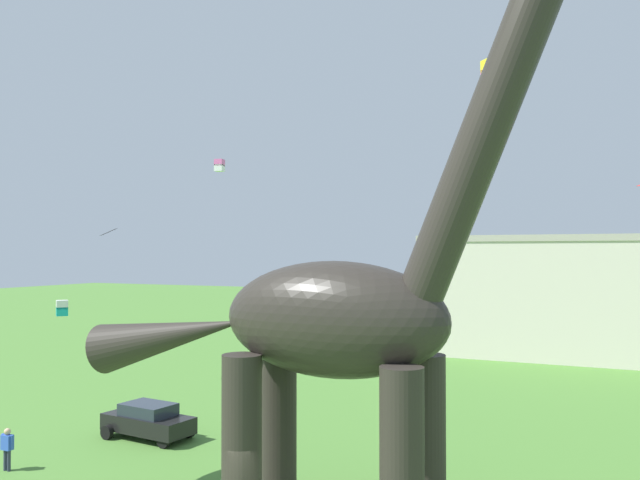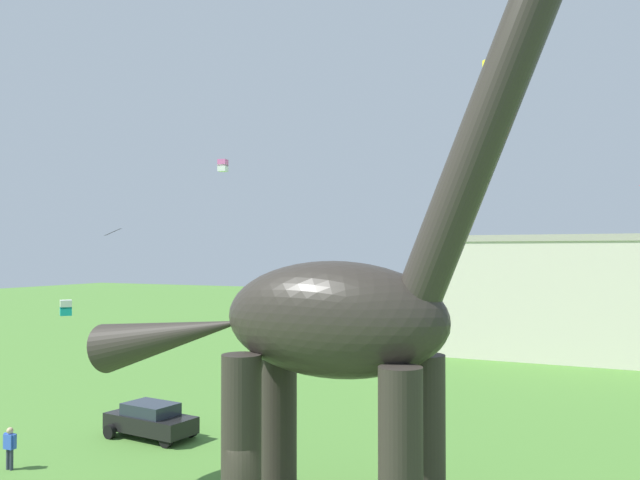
{
  "view_description": "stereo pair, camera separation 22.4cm",
  "coord_description": "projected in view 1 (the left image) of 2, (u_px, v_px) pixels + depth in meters",
  "views": [
    {
      "loc": [
        9.34,
        -15.43,
        8.3
      ],
      "look_at": [
        0.39,
        3.93,
        8.68
      ],
      "focal_mm": 37.09,
      "sensor_mm": 36.0,
      "label": 1
    },
    {
      "loc": [
        9.54,
        -15.34,
        8.3
      ],
      "look_at": [
        0.39,
        3.93,
        8.68
      ],
      "focal_mm": 37.09,
      "sensor_mm": 36.0,
      "label": 2
    }
  ],
  "objects": [
    {
      "name": "kite_high_left",
      "position": [
        108.0,
        232.0,
        40.94
      ],
      "size": [
        1.61,
        1.57,
        0.45
      ],
      "color": "black"
    },
    {
      "name": "dinosaur_sculpture",
      "position": [
        331.0,
        319.0,
        19.84
      ],
      "size": [
        16.59,
        3.51,
        17.34
      ],
      "rotation": [
        0.0,
        0.0,
        0.24
      ],
      "color": "#2D2823",
      "rests_on": "ground_plane"
    },
    {
      "name": "parked_sedan_left",
      "position": [
        148.0,
        420.0,
        29.34
      ],
      "size": [
        4.37,
        2.23,
        1.55
      ],
      "rotation": [
        0.0,
        0.0,
        -0.11
      ],
      "color": "black",
      "rests_on": "ground_plane"
    },
    {
      "name": "background_building_block",
      "position": [
        580.0,
        296.0,
        51.95
      ],
      "size": [
        23.96,
        9.12,
        9.59
      ],
      "color": "beige",
      "rests_on": "ground_plane"
    },
    {
      "name": "kite_drifting",
      "position": [
        62.0,
        308.0,
        35.31
      ],
      "size": [
        0.82,
        0.82,
        0.83
      ],
      "color": "white"
    },
    {
      "name": "person_near_flyer",
      "position": [
        7.0,
        445.0,
        25.01
      ],
      "size": [
        0.6,
        0.26,
        1.61
      ],
      "rotation": [
        0.0,
        0.0,
        0.9
      ],
      "color": "#2D3347",
      "rests_on": "ground_plane"
    },
    {
      "name": "kite_mid_right",
      "position": [
        219.0,
        165.0,
        40.01
      ],
      "size": [
        0.59,
        0.59,
        0.73
      ],
      "color": "pink"
    },
    {
      "name": "kite_near_low",
      "position": [
        491.0,
        71.0,
        27.66
      ],
      "size": [
        0.9,
        0.9,
        0.91
      ],
      "color": "yellow"
    }
  ]
}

